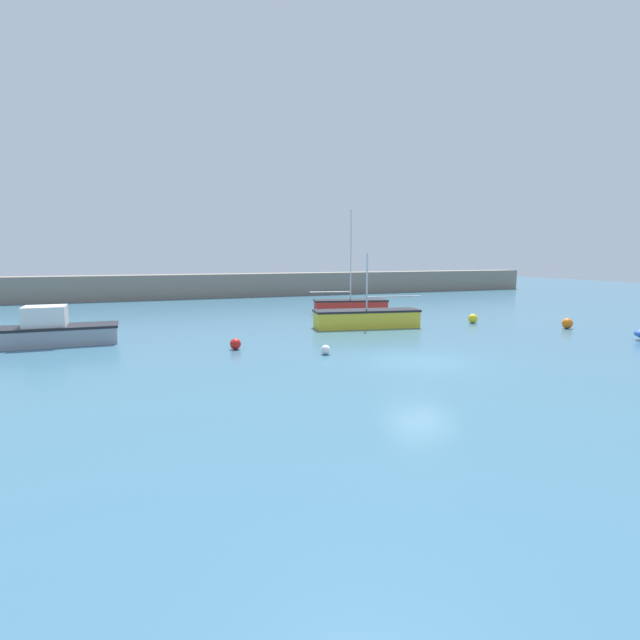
{
  "coord_description": "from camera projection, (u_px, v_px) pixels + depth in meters",
  "views": [
    {
      "loc": [
        -10.47,
        -16.1,
        4.08
      ],
      "look_at": [
        -1.47,
        6.81,
        0.86
      ],
      "focal_mm": 28.0,
      "sensor_mm": 36.0,
      "label": 1
    }
  ],
  "objects": [
    {
      "name": "sailboat_twin_hulled",
      "position": [
        367.0,
        318.0,
        28.15
      ],
      "size": [
        6.23,
        2.65,
        4.18
      ],
      "rotation": [
        0.0,
        0.0,
        2.97
      ],
      "color": "yellow",
      "rests_on": "ground_plane"
    },
    {
      "name": "mooring_buoy_yellow",
      "position": [
        473.0,
        318.0,
        29.97
      ],
      "size": [
        0.56,
        0.56,
        0.56
      ],
      "primitive_type": "sphere",
      "color": "yellow",
      "rests_on": "ground_plane"
    },
    {
      "name": "sailboat_tall_mast",
      "position": [
        350.0,
        306.0,
        34.71
      ],
      "size": [
        5.41,
        2.9,
        7.14
      ],
      "rotation": [
        0.0,
        0.0,
        6.02
      ],
      "color": "red",
      "rests_on": "ground_plane"
    },
    {
      "name": "mooring_buoy_orange",
      "position": [
        567.0,
        323.0,
        27.78
      ],
      "size": [
        0.58,
        0.58,
        0.58
      ],
      "primitive_type": "sphere",
      "color": "orange",
      "rests_on": "ground_plane"
    },
    {
      "name": "motorboat_grey_hull",
      "position": [
        53.0,
        331.0,
        22.73
      ],
      "size": [
        5.32,
        1.97,
        1.79
      ],
      "rotation": [
        0.0,
        0.0,
        6.28
      ],
      "color": "gray",
      "rests_on": "ground_plane"
    },
    {
      "name": "ground_plane",
      "position": [
        420.0,
        364.0,
        19.2
      ],
      "size": [
        120.0,
        120.0,
        0.2
      ],
      "primitive_type": "cube",
      "color": "#38667F"
    },
    {
      "name": "mooring_buoy_red",
      "position": [
        235.0,
        344.0,
        21.64
      ],
      "size": [
        0.48,
        0.48,
        0.48
      ],
      "primitive_type": "sphere",
      "color": "red",
      "rests_on": "ground_plane"
    },
    {
      "name": "harbor_breakwater",
      "position": [
        239.0,
        285.0,
        49.09
      ],
      "size": [
        67.35,
        2.45,
        2.25
      ],
      "primitive_type": "cube",
      "color": "gray",
      "rests_on": "ground_plane"
    },
    {
      "name": "mooring_buoy_white",
      "position": [
        326.0,
        350.0,
        20.53
      ],
      "size": [
        0.4,
        0.4,
        0.4
      ],
      "primitive_type": "sphere",
      "color": "white",
      "rests_on": "ground_plane"
    }
  ]
}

